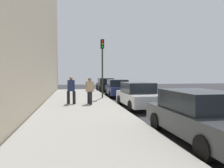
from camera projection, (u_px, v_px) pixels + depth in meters
ground_plane at (137, 108)px, 12.51m from camera, size 56.00×56.00×0.00m
sidewalk at (81, 109)px, 11.91m from camera, size 28.00×4.60×0.15m
lane_stripe_centre at (187, 107)px, 13.09m from camera, size 28.00×0.14×0.01m
parked_car_black at (106, 85)px, 24.74m from camera, size 4.12×1.93×1.51m
parked_car_navy at (118, 88)px, 18.81m from camera, size 4.26×2.01×1.51m
parked_car_silver at (138, 95)px, 12.58m from camera, size 4.29×1.92×1.51m
parked_car_charcoal at (200, 116)px, 6.42m from camera, size 4.50×1.93×1.51m
pedestrian_navy_coat at (71, 89)px, 13.20m from camera, size 0.54×0.54×1.72m
pedestrian_tan_coat at (90, 90)px, 13.13m from camera, size 0.53×0.50×1.64m
traffic_light_pole at (102, 59)px, 16.45m from camera, size 0.35×0.26×4.54m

